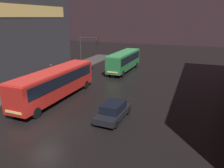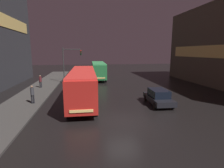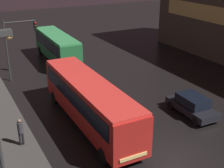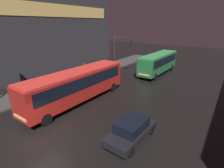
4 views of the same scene
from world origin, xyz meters
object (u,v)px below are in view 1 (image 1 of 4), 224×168
(car_taxi, at_px, (113,111))
(traffic_light_main, at_px, (87,48))
(pedestrian_near, at_px, (51,69))
(bus_near, at_px, (56,81))
(pedestrian_mid, at_px, (16,85))
(bus_far, at_px, (124,60))

(car_taxi, xyz_separation_m, traffic_light_main, (-9.60, 13.60, 3.20))
(pedestrian_near, bearing_deg, traffic_light_main, 125.31)
(car_taxi, distance_m, pedestrian_near, 16.62)
(bus_near, relative_size, pedestrian_mid, 6.65)
(pedestrian_near, bearing_deg, car_taxi, 44.62)
(bus_near, distance_m, car_taxi, 7.87)
(bus_near, xyz_separation_m, pedestrian_mid, (-4.93, -0.59, -0.83))
(car_taxi, relative_size, pedestrian_mid, 2.43)
(bus_far, distance_m, traffic_light_main, 6.36)
(pedestrian_mid, xyz_separation_m, traffic_light_main, (2.77, 11.93, 2.77))
(bus_near, bearing_deg, car_taxi, 163.80)
(bus_near, distance_m, bus_far, 15.11)
(pedestrian_near, relative_size, pedestrian_mid, 0.99)
(car_taxi, bearing_deg, bus_near, -14.54)
(car_taxi, bearing_deg, bus_far, -72.33)
(car_taxi, bearing_deg, pedestrian_near, -33.26)
(pedestrian_mid, bearing_deg, bus_near, -122.04)
(bus_near, relative_size, car_taxi, 2.74)
(car_taxi, height_order, pedestrian_mid, pedestrian_mid)
(bus_near, distance_m, traffic_light_main, 11.71)
(bus_near, xyz_separation_m, bus_far, (2.74, 14.86, -0.08))
(bus_near, relative_size, bus_far, 1.21)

